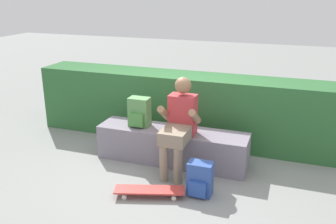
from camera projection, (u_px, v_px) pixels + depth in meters
name	position (u px, v px, depth m)	size (l,w,h in m)	color
ground_plane	(164.00, 171.00, 4.79)	(24.00, 24.00, 0.00)	gray
bench_main	(172.00, 146.00, 5.00)	(2.04, 0.48, 0.47)	slate
person_skater	(179.00, 123.00, 4.62)	(0.49, 0.62, 1.22)	#B73338
skateboard_near_person	(149.00, 190.00, 4.21)	(0.82, 0.43, 0.09)	#BC3833
backpack_on_bench	(139.00, 112.00, 5.00)	(0.28, 0.23, 0.40)	#51894C
backpack_on_ground	(200.00, 179.00, 4.21)	(0.28, 0.23, 0.40)	#2D4C99
hedge_row	(182.00, 107.00, 5.71)	(4.64, 0.64, 1.03)	#2C6131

